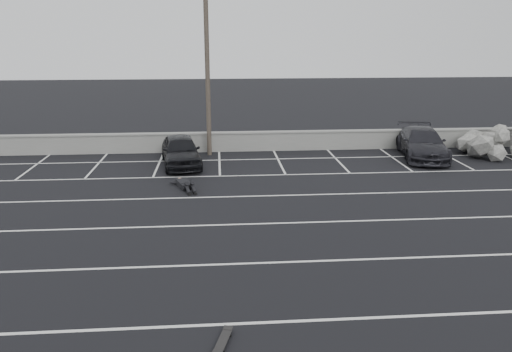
{
  "coord_description": "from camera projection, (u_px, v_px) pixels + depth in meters",
  "views": [
    {
      "loc": [
        -2.08,
        -12.74,
        6.2
      ],
      "look_at": [
        -0.65,
        5.41,
        1.0
      ],
      "focal_mm": 35.0,
      "sensor_mm": 36.0,
      "label": 1
    }
  ],
  "objects": [
    {
      "name": "ground",
      "position": [
        294.0,
        262.0,
        14.07
      ],
      "size": [
        120.0,
        120.0,
        0.0
      ],
      "primitive_type": "plane",
      "color": "black",
      "rests_on": "ground"
    },
    {
      "name": "seawall",
      "position": [
        255.0,
        141.0,
        27.34
      ],
      "size": [
        50.0,
        0.45,
        1.06
      ],
      "color": "gray",
      "rests_on": "ground"
    },
    {
      "name": "stall_lines",
      "position": [
        273.0,
        209.0,
        18.29
      ],
      "size": [
        36.0,
        20.05,
        0.01
      ],
      "color": "silver",
      "rests_on": "ground"
    },
    {
      "name": "car_left",
      "position": [
        181.0,
        151.0,
        24.23
      ],
      "size": [
        2.38,
        4.55,
        1.48
      ],
      "primitive_type": "imported",
      "rotation": [
        0.0,
        0.0,
        0.15
      ],
      "color": "black",
      "rests_on": "ground"
    },
    {
      "name": "car_right",
      "position": [
        422.0,
        143.0,
        25.82
      ],
      "size": [
        3.03,
        5.44,
        1.49
      ],
      "primitive_type": "imported",
      "rotation": [
        0.0,
        0.0,
        -0.19
      ],
      "color": "black",
      "rests_on": "ground"
    },
    {
      "name": "utility_pole",
      "position": [
        207.0,
        67.0,
        25.27
      ],
      "size": [
        1.21,
        0.24,
        9.07
      ],
      "color": "#4C4238",
      "rests_on": "ground"
    },
    {
      "name": "trash_bin",
      "position": [
        413.0,
        141.0,
        27.65
      ],
      "size": [
        0.62,
        0.62,
        0.93
      ],
      "rotation": [
        0.0,
        0.0,
        -0.02
      ],
      "color": "#252528",
      "rests_on": "ground"
    },
    {
      "name": "riprap_pile",
      "position": [
        508.0,
        146.0,
        26.22
      ],
      "size": [
        6.07,
        4.31,
        1.36
      ],
      "color": "gray",
      "rests_on": "ground"
    },
    {
      "name": "person",
      "position": [
        183.0,
        181.0,
        20.95
      ],
      "size": [
        2.61,
        3.16,
        0.51
      ],
      "primitive_type": null,
      "rotation": [
        0.0,
        0.0,
        0.35
      ],
      "color": "black",
      "rests_on": "ground"
    },
    {
      "name": "skateboard",
      "position": [
        223.0,
        341.0,
        10.34
      ],
      "size": [
        0.41,
        0.81,
        0.09
      ],
      "rotation": [
        0.0,
        0.0,
        -0.28
      ],
      "color": "black",
      "rests_on": "ground"
    }
  ]
}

